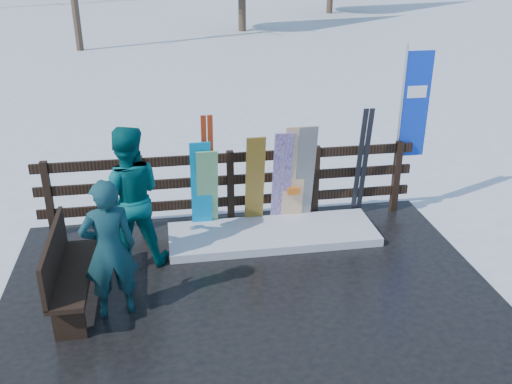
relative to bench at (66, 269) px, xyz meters
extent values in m
plane|color=white|center=(2.13, -0.33, -0.60)|extent=(700.00, 700.00, 0.00)
cube|color=black|center=(2.13, -0.33, -0.56)|extent=(6.00, 5.00, 0.08)
cube|color=black|center=(-0.47, 1.87, 0.06)|extent=(0.10, 0.10, 1.15)
cube|color=black|center=(0.83, 1.87, 0.06)|extent=(0.10, 0.10, 1.15)
cube|color=black|center=(2.13, 1.87, 0.06)|extent=(0.10, 0.10, 1.15)
cube|color=black|center=(3.43, 1.87, 0.06)|extent=(0.10, 0.10, 1.15)
cube|color=black|center=(4.73, 1.87, 0.06)|extent=(0.10, 0.10, 1.15)
cube|color=black|center=(2.13, 1.87, -0.17)|extent=(5.60, 0.05, 0.14)
cube|color=black|center=(2.13, 1.87, 0.18)|extent=(5.60, 0.05, 0.14)
cube|color=black|center=(2.13, 1.87, 0.53)|extent=(5.60, 0.05, 0.14)
cube|color=white|center=(2.66, 1.27, -0.46)|extent=(2.98, 1.00, 0.12)
cube|color=black|center=(0.07, 0.00, -0.07)|extent=(0.40, 1.50, 0.06)
cube|color=black|center=(0.07, -0.60, -0.29)|extent=(0.34, 0.06, 0.45)
cube|color=black|center=(0.07, 0.60, -0.29)|extent=(0.34, 0.06, 0.45)
cube|color=black|center=(-0.11, 0.00, 0.20)|extent=(0.05, 1.50, 0.50)
cube|color=#0390D1|center=(1.68, 1.65, 0.19)|extent=(0.29, 0.21, 1.42)
cube|color=silver|center=(1.77, 1.65, 0.14)|extent=(0.30, 0.33, 1.30)
cube|color=gold|center=(2.46, 1.65, 0.22)|extent=(0.27, 0.30, 1.46)
cube|color=silver|center=(2.86, 1.65, 0.24)|extent=(0.28, 0.32, 1.50)
cube|color=black|center=(3.20, 1.65, 0.27)|extent=(0.28, 0.30, 1.58)
cube|color=white|center=(3.04, 1.65, 0.28)|extent=(0.32, 0.28, 1.58)
cube|color=#AB3215|center=(1.74, 1.72, 0.38)|extent=(0.07, 0.26, 1.79)
cube|color=#AB3215|center=(1.83, 1.72, 0.38)|extent=(0.07, 0.26, 1.79)
cube|color=black|center=(4.05, 1.72, 0.37)|extent=(0.08, 0.27, 1.77)
cube|color=black|center=(4.14, 1.72, 0.37)|extent=(0.08, 0.27, 1.77)
cylinder|color=silver|center=(4.71, 1.92, 0.78)|extent=(0.04, 0.04, 2.60)
cube|color=#0C34CC|center=(4.93, 1.92, 1.18)|extent=(0.42, 0.02, 1.60)
imported|color=#165249|center=(0.53, -0.19, 0.32)|extent=(0.68, 0.52, 1.67)
imported|color=#06595B|center=(0.70, 0.93, 0.43)|extent=(0.94, 0.74, 1.89)
camera|label=1|loc=(1.23, -5.85, 3.47)|focal=40.00mm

